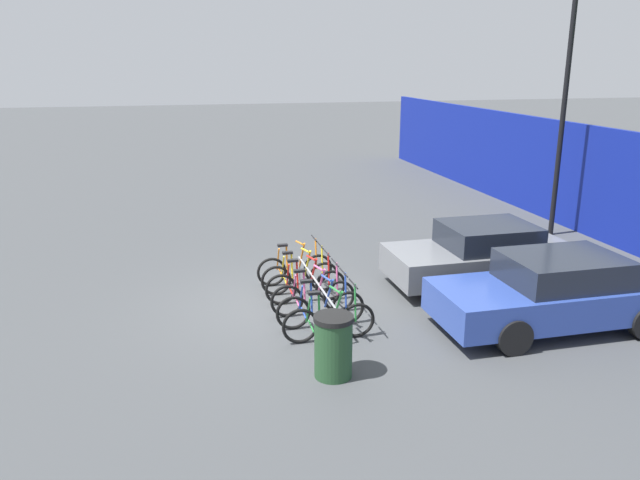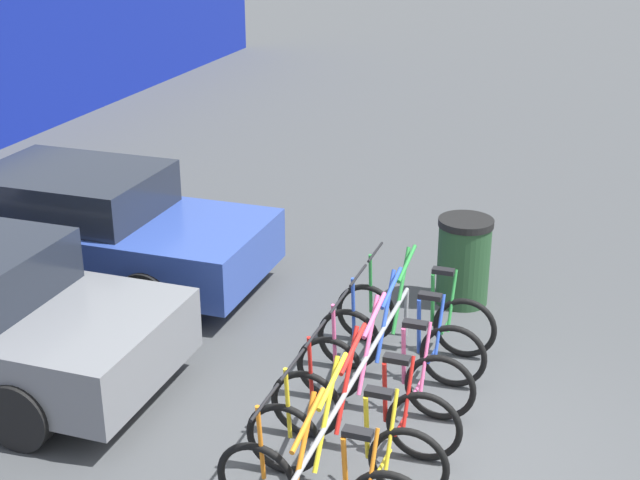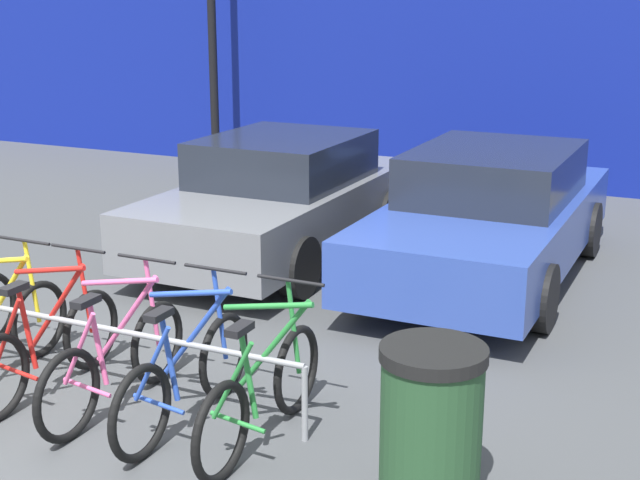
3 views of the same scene
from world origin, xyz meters
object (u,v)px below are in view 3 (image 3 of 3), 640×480
object	(u,v)px
bicycle_red	(46,347)
trash_bin	(431,428)
car_blue	(490,215)
bicycle_green	(262,392)
bicycle_blue	(185,376)
bike_rack	(98,335)
car_grey	(281,198)
bicycle_pink	(115,361)

from	to	relation	value
bicycle_red	trash_bin	world-z (taller)	bicycle_red
bicycle_red	car_blue	distance (m)	4.84
bicycle_green	bicycle_blue	bearing A→B (deg)	-178.16
bicycle_green	trash_bin	distance (m)	1.32
bicycle_blue	car_blue	size ratio (longest dim) A/B	0.38
trash_bin	car_blue	bearing A→B (deg)	100.61
bike_rack	bicycle_green	distance (m)	1.51
bicycle_green	car_grey	size ratio (longest dim) A/B	0.41
bicycle_blue	trash_bin	size ratio (longest dim) A/B	1.66
bicycle_pink	bicycle_green	size ratio (longest dim) A/B	1.00
bike_rack	car_blue	bearing A→B (deg)	64.78
bicycle_red	car_blue	world-z (taller)	car_blue
car_blue	bicycle_blue	bearing A→B (deg)	-103.89
bicycle_red	bicycle_pink	xyz separation A→B (m)	(0.65, 0.00, 0.00)
bike_rack	bicycle_green	world-z (taller)	bicycle_green
car_grey	car_blue	size ratio (longest dim) A/B	0.92
bicycle_red	bicycle_pink	world-z (taller)	same
car_blue	trash_bin	world-z (taller)	car_blue
car_blue	trash_bin	xyz separation A→B (m)	(0.85, -4.51, -0.17)
car_grey	trash_bin	size ratio (longest dim) A/B	4.04
bicycle_blue	bicycle_green	bearing A→B (deg)	-2.04
car_blue	trash_bin	size ratio (longest dim) A/B	4.40
car_blue	bike_rack	bearing A→B (deg)	-115.22
car_grey	trash_bin	xyz separation A→B (m)	(3.24, -4.30, -0.17)
car_grey	bike_rack	bearing A→B (deg)	-83.16
bike_rack	car_blue	xyz separation A→B (m)	(1.93, 4.10, 0.21)
trash_bin	bicycle_pink	bearing A→B (deg)	173.91
car_blue	bicycle_red	bearing A→B (deg)	-118.54
bicycle_red	bicycle_blue	world-z (taller)	same
bike_rack	bicycle_blue	bearing A→B (deg)	-9.58
bicycle_pink	bike_rack	bearing A→B (deg)	151.16
bicycle_green	bicycle_red	bearing A→B (deg)	-178.16
bicycle_red	bicycle_pink	distance (m)	0.65
bicycle_green	bicycle_pink	bearing A→B (deg)	-178.16
bicycle_red	trash_bin	size ratio (longest dim) A/B	1.66
bicycle_pink	bicycle_blue	xyz separation A→B (m)	(0.61, 0.00, 0.00)
bike_rack	bicycle_green	size ratio (longest dim) A/B	2.07
bicycle_green	bike_rack	bearing A→B (deg)	176.17
bike_rack	bicycle_blue	distance (m)	0.90
trash_bin	bicycle_green	bearing A→B (deg)	168.21
bicycle_pink	bicycle_blue	world-z (taller)	same
car_blue	trash_bin	distance (m)	4.60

